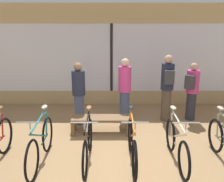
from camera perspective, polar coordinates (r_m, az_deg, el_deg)
The scene contains 11 objects.
ground_plane at distance 5.14m, azimuth -0.06°, elevation -15.26°, with size 24.00×24.00×0.00m, color #99754C.
shop_back_wall at distance 8.02m, azimuth 0.04°, elevation 8.33°, with size 12.00×0.08×3.20m.
bicycle_left at distance 5.00m, azimuth -15.82°, elevation -11.50°, with size 0.46×1.78×1.05m.
bicycle_center_left at distance 4.88m, azimuth -5.41°, elevation -11.89°, with size 0.46×1.70×1.02m.
bicycle_center_right at distance 4.86m, azimuth 4.78°, elevation -12.00°, with size 0.46×1.73×1.03m.
bicycle_right at distance 5.00m, azimuth 14.68°, elevation -11.69°, with size 0.46×1.70×1.03m.
display_bench at distance 6.10m, azimuth -2.44°, elevation -6.61°, with size 1.40×0.44×0.41m.
customer_near_rack at distance 6.84m, azimuth 12.66°, elevation 1.13°, with size 0.35×0.49×1.81m.
customer_by_window at distance 6.54m, azimuth -7.44°, elevation -0.35°, with size 0.42×0.42×1.64m.
customer_mid_floor at distance 7.11m, azimuth 17.96°, elevation 0.22°, with size 0.52×0.56×1.59m.
customer_near_bench at distance 6.68m, azimuth 3.09°, elevation 0.51°, with size 0.47×0.47×1.72m.
Camera 1 is at (0.02, -4.42, 2.61)m, focal length 40.00 mm.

